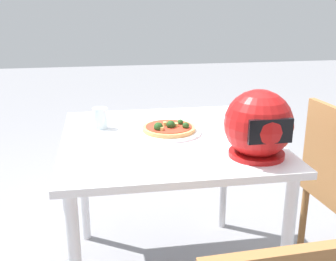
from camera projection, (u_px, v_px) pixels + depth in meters
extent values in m
cube|color=white|center=(167.00, 140.00, 1.90)|extent=(0.95, 0.99, 0.03)
cylinder|color=white|center=(223.00, 172.00, 2.49)|extent=(0.05, 0.05, 0.73)
cylinder|color=white|center=(83.00, 182.00, 2.36)|extent=(0.05, 0.05, 0.73)
cylinder|color=white|center=(286.00, 257.00, 1.67)|extent=(0.05, 0.05, 0.73)
cylinder|color=white|center=(169.00, 132.00, 1.95)|extent=(0.31, 0.31, 0.01)
cylinder|color=tan|center=(169.00, 129.00, 1.94)|extent=(0.25, 0.25, 0.02)
cylinder|color=red|center=(169.00, 126.00, 1.94)|extent=(0.22, 0.22, 0.00)
sphere|color=#234C1E|center=(171.00, 125.00, 1.92)|extent=(0.04, 0.04, 0.04)
sphere|color=#234C1E|center=(180.00, 122.00, 1.97)|extent=(0.03, 0.03, 0.03)
sphere|color=#234C1E|center=(186.00, 126.00, 1.91)|extent=(0.03, 0.03, 0.03)
sphere|color=#234C1E|center=(158.00, 127.00, 1.88)|extent=(0.04, 0.04, 0.04)
cylinder|color=#E0D172|center=(176.00, 125.00, 1.93)|extent=(0.02, 0.02, 0.02)
cylinder|color=#E0D172|center=(165.00, 124.00, 1.94)|extent=(0.02, 0.02, 0.02)
cylinder|color=#E0D172|center=(174.00, 125.00, 1.93)|extent=(0.03, 0.03, 0.01)
cylinder|color=#E0D172|center=(175.00, 125.00, 1.93)|extent=(0.03, 0.03, 0.02)
cylinder|color=#E0D172|center=(162.00, 129.00, 1.87)|extent=(0.02, 0.02, 0.02)
sphere|color=#B21414|center=(258.00, 124.00, 1.62)|extent=(0.27, 0.27, 0.27)
cylinder|color=#B21414|center=(256.00, 154.00, 1.66)|extent=(0.22, 0.22, 0.02)
cube|color=black|center=(271.00, 131.00, 1.51)|extent=(0.17, 0.02, 0.09)
cylinder|color=silver|center=(100.00, 118.00, 2.00)|extent=(0.07, 0.07, 0.10)
cube|color=#996638|center=(330.00, 154.00, 1.91)|extent=(0.06, 0.38, 0.45)
cylinder|color=#996638|center=(303.00, 223.00, 2.21)|extent=(0.04, 0.04, 0.43)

